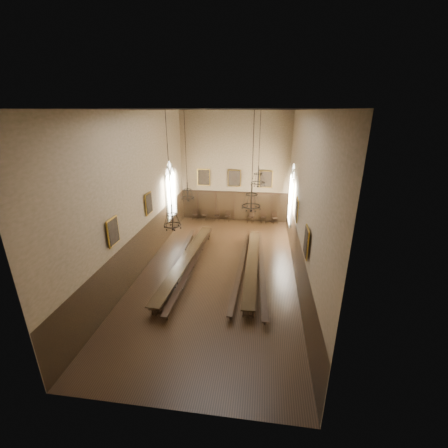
% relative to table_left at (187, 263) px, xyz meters
% --- Properties ---
extents(floor, '(9.00, 18.00, 0.02)m').
position_rel_table_left_xyz_m(floor, '(1.91, 0.05, -0.40)').
color(floor, black).
rests_on(floor, ground).
extents(ceiling, '(9.00, 18.00, 0.02)m').
position_rel_table_left_xyz_m(ceiling, '(1.91, 0.05, 8.62)').
color(ceiling, black).
rests_on(ceiling, ground).
extents(wall_back, '(9.00, 0.02, 9.00)m').
position_rel_table_left_xyz_m(wall_back, '(1.91, 9.06, 4.11)').
color(wall_back, '#896E54').
rests_on(wall_back, ground).
extents(wall_front, '(9.00, 0.02, 9.00)m').
position_rel_table_left_xyz_m(wall_front, '(1.91, -8.96, 4.11)').
color(wall_front, '#896E54').
rests_on(wall_front, ground).
extents(wall_left, '(0.02, 18.00, 9.00)m').
position_rel_table_left_xyz_m(wall_left, '(-2.60, 0.05, 4.11)').
color(wall_left, '#896E54').
rests_on(wall_left, ground).
extents(wall_right, '(0.02, 18.00, 9.00)m').
position_rel_table_left_xyz_m(wall_right, '(6.42, 0.05, 4.11)').
color(wall_right, '#896E54').
rests_on(wall_right, ground).
extents(wainscot_panelling, '(9.00, 18.00, 2.50)m').
position_rel_table_left_xyz_m(wainscot_panelling, '(1.91, 0.05, 0.86)').
color(wainscot_panelling, black).
rests_on(wainscot_panelling, floor).
extents(table_left, '(1.27, 9.96, 0.78)m').
position_rel_table_left_xyz_m(table_left, '(0.00, 0.00, 0.00)').
color(table_left, black).
rests_on(table_left, floor).
extents(table_right, '(0.71, 9.21, 0.72)m').
position_rel_table_left_xyz_m(table_right, '(3.91, 0.10, -0.03)').
color(table_right, black).
rests_on(table_right, floor).
extents(bench_left_outer, '(0.67, 9.80, 0.44)m').
position_rel_table_left_xyz_m(bench_left_outer, '(-0.64, 0.23, -0.11)').
color(bench_left_outer, black).
rests_on(bench_left_outer, floor).
extents(bench_left_inner, '(0.52, 10.63, 0.48)m').
position_rel_table_left_xyz_m(bench_left_inner, '(0.37, 0.18, -0.08)').
color(bench_left_inner, black).
rests_on(bench_left_inner, floor).
extents(bench_right_inner, '(0.55, 9.50, 0.43)m').
position_rel_table_left_xyz_m(bench_right_inner, '(3.26, 0.09, -0.12)').
color(bench_right_inner, black).
rests_on(bench_right_inner, floor).
extents(bench_right_outer, '(0.85, 10.27, 0.46)m').
position_rel_table_left_xyz_m(bench_right_outer, '(4.45, 0.27, -0.09)').
color(bench_right_outer, black).
rests_on(bench_right_outer, floor).
extents(chair_0, '(0.45, 0.45, 0.88)m').
position_rel_table_left_xyz_m(chair_0, '(-1.48, 8.65, -0.12)').
color(chair_0, black).
rests_on(chair_0, floor).
extents(chair_1, '(0.43, 0.43, 0.94)m').
position_rel_table_left_xyz_m(chair_1, '(-0.63, 8.59, -0.11)').
color(chair_1, black).
rests_on(chair_1, floor).
extents(chair_2, '(0.45, 0.45, 0.91)m').
position_rel_table_left_xyz_m(chair_2, '(0.45, 8.65, -0.11)').
color(chair_2, black).
rests_on(chair_2, floor).
extents(chair_3, '(0.49, 0.49, 0.92)m').
position_rel_table_left_xyz_m(chair_3, '(1.39, 8.61, -0.11)').
color(chair_3, black).
rests_on(chair_3, floor).
extents(chair_5, '(0.56, 0.56, 1.02)m').
position_rel_table_left_xyz_m(chair_5, '(3.39, 8.56, -0.08)').
color(chair_5, black).
rests_on(chair_5, floor).
extents(chair_6, '(0.48, 0.48, 1.00)m').
position_rel_table_left_xyz_m(chair_6, '(4.47, 8.63, -0.09)').
color(chair_6, black).
rests_on(chair_6, floor).
extents(chair_7, '(0.55, 0.55, 0.98)m').
position_rel_table_left_xyz_m(chair_7, '(5.42, 8.61, -0.09)').
color(chair_7, black).
rests_on(chair_7, floor).
extents(chandelier_back_left, '(0.81, 0.81, 5.39)m').
position_rel_table_left_xyz_m(chandelier_back_left, '(-0.41, 2.46, 3.75)').
color(chandelier_back_left, black).
rests_on(chandelier_back_left, ceiling).
extents(chandelier_back_right, '(0.87, 0.87, 4.40)m').
position_rel_table_left_xyz_m(chandelier_back_right, '(3.99, 2.88, 4.65)').
color(chandelier_back_right, black).
rests_on(chandelier_back_right, ceiling).
extents(chandelier_front_left, '(0.81, 0.81, 5.17)m').
position_rel_table_left_xyz_m(chandelier_front_left, '(0.25, -2.95, 3.95)').
color(chandelier_front_left, black).
rests_on(chandelier_front_left, ceiling).
extents(chandelier_front_right, '(0.83, 0.83, 4.20)m').
position_rel_table_left_xyz_m(chandelier_front_right, '(3.85, -2.62, 4.84)').
color(chandelier_front_right, black).
rests_on(chandelier_front_right, ceiling).
extents(portrait_back_0, '(1.10, 0.12, 1.40)m').
position_rel_table_left_xyz_m(portrait_back_0, '(-0.69, 8.93, 3.31)').
color(portrait_back_0, gold).
rests_on(portrait_back_0, wall_back).
extents(portrait_back_1, '(1.10, 0.12, 1.40)m').
position_rel_table_left_xyz_m(portrait_back_1, '(1.91, 8.93, 3.31)').
color(portrait_back_1, gold).
rests_on(portrait_back_1, wall_back).
extents(portrait_back_2, '(1.10, 0.12, 1.40)m').
position_rel_table_left_xyz_m(portrait_back_2, '(4.51, 8.93, 3.31)').
color(portrait_back_2, gold).
rests_on(portrait_back_2, wall_back).
extents(portrait_left_0, '(0.12, 1.00, 1.30)m').
position_rel_table_left_xyz_m(portrait_left_0, '(-2.47, 1.05, 3.31)').
color(portrait_left_0, gold).
rests_on(portrait_left_0, wall_left).
extents(portrait_left_1, '(0.12, 1.00, 1.30)m').
position_rel_table_left_xyz_m(portrait_left_1, '(-2.47, -3.45, 3.31)').
color(portrait_left_1, gold).
rests_on(portrait_left_1, wall_left).
extents(portrait_right_0, '(0.12, 1.00, 1.30)m').
position_rel_table_left_xyz_m(portrait_right_0, '(6.29, 1.05, 3.31)').
color(portrait_right_0, gold).
rests_on(portrait_right_0, wall_right).
extents(portrait_right_1, '(0.12, 1.00, 1.30)m').
position_rel_table_left_xyz_m(portrait_right_1, '(6.29, -3.45, 3.31)').
color(portrait_right_1, gold).
rests_on(portrait_right_1, wall_right).
extents(window_right, '(0.20, 2.20, 4.60)m').
position_rel_table_left_xyz_m(window_right, '(6.34, 5.55, 3.01)').
color(window_right, white).
rests_on(window_right, wall_right).
extents(window_left, '(0.20, 2.20, 4.60)m').
position_rel_table_left_xyz_m(window_left, '(-2.52, 5.55, 3.01)').
color(window_left, white).
rests_on(window_left, wall_left).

